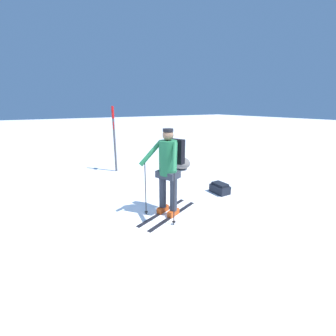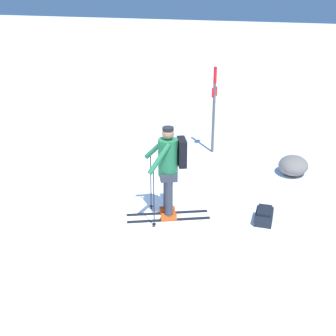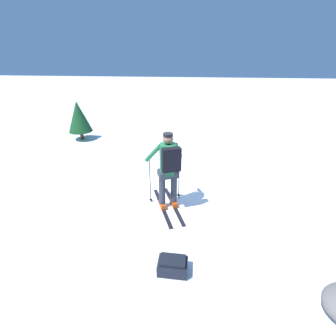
# 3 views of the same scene
# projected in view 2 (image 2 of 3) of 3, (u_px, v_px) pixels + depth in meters

# --- Properties ---
(ground_plane) EXTENTS (80.00, 80.00, 0.00)m
(ground_plane) POSITION_uv_depth(u_px,v_px,m) (132.00, 215.00, 9.17)
(ground_plane) COLOR white
(skier) EXTENTS (1.05, 1.63, 1.83)m
(skier) POSITION_uv_depth(u_px,v_px,m) (169.00, 166.00, 8.71)
(skier) COLOR black
(skier) RESTS_ON ground_plane
(dropped_backpack) EXTENTS (0.49, 0.32, 0.28)m
(dropped_backpack) POSITION_uv_depth(u_px,v_px,m) (264.00, 216.00, 8.88)
(dropped_backpack) COLOR black
(dropped_backpack) RESTS_ON ground_plane
(trail_marker) EXTENTS (0.23, 0.10, 2.24)m
(trail_marker) POSITION_uv_depth(u_px,v_px,m) (214.00, 103.00, 11.91)
(trail_marker) COLOR #4C4C51
(trail_marker) RESTS_ON ground_plane
(rock_boulder) EXTENTS (0.80, 0.68, 0.44)m
(rock_boulder) POSITION_uv_depth(u_px,v_px,m) (293.00, 165.00, 10.96)
(rock_boulder) COLOR slate
(rock_boulder) RESTS_ON ground_plane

